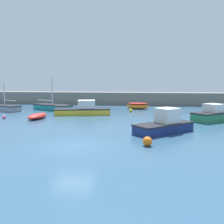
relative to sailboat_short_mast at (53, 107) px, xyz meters
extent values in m
cube|color=#2D5170|center=(7.68, -17.10, -0.52)|extent=(120.00, 120.00, 0.20)
cube|color=slate|center=(7.68, 8.99, 0.59)|extent=(56.69, 2.65, 2.01)
cube|color=teal|center=(0.00, 0.00, -0.09)|extent=(5.74, 3.91, 0.66)
cube|color=black|center=(0.00, 0.00, 0.31)|extent=(5.85, 3.99, 0.12)
cylinder|color=silver|center=(0.00, 0.00, 2.16)|extent=(0.14, 0.14, 3.82)
cylinder|color=silver|center=(-1.21, 0.56, 0.85)|extent=(2.47, 1.22, 0.11)
cube|color=yellow|center=(4.96, -3.54, -0.12)|extent=(6.56, 3.18, 0.60)
cube|color=black|center=(4.96, -3.54, 0.24)|extent=(6.69, 3.25, 0.12)
cube|color=silver|center=(5.42, -3.45, 0.73)|extent=(2.21, 1.83, 1.09)
cube|color=#287A4C|center=(19.18, -6.17, -0.03)|extent=(5.28, 4.75, 0.78)
cube|color=black|center=(19.18, -6.17, 0.42)|extent=(5.39, 4.85, 0.12)
cube|color=silver|center=(18.87, -6.41, 0.83)|extent=(2.12, 2.13, 0.92)
ellipsoid|color=red|center=(1.04, -7.22, -0.13)|extent=(1.56, 3.28, 0.57)
cube|color=gray|center=(-5.86, -1.59, -0.09)|extent=(4.73, 3.26, 0.65)
cube|color=black|center=(-5.86, -1.59, 0.29)|extent=(4.83, 3.33, 0.12)
cylinder|color=silver|center=(-5.86, -1.59, 1.68)|extent=(0.12, 0.12, 2.89)
cylinder|color=silver|center=(-4.85, -2.02, 1.01)|extent=(2.07, 0.96, 0.09)
ellipsoid|color=orange|center=(11.22, 2.73, -0.05)|extent=(3.11, 1.52, 0.73)
ellipsoid|color=red|center=(11.22, 2.73, 0.36)|extent=(2.80, 1.37, 0.24)
cube|color=navy|center=(13.56, -12.58, -0.10)|extent=(4.82, 4.56, 0.64)
cube|color=black|center=(13.56, -12.58, 0.28)|extent=(4.92, 4.65, 0.12)
cube|color=silver|center=(13.84, -12.34, 0.84)|extent=(2.08, 2.08, 1.25)
sphere|color=#EA668C|center=(-2.47, -7.61, -0.23)|extent=(0.38, 0.38, 0.38)
sphere|color=orange|center=(12.26, -16.68, -0.12)|extent=(0.59, 0.59, 0.59)
sphere|color=yellow|center=(10.46, -0.65, -0.21)|extent=(0.41, 0.41, 0.41)
camera|label=1|loc=(11.94, -31.81, 3.65)|focal=40.00mm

